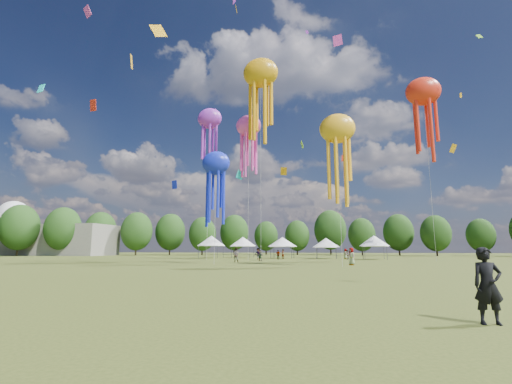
# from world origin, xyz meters

# --- Properties ---
(ground) EXTENTS (300.00, 300.00, 0.00)m
(ground) POSITION_xyz_m (0.00, 0.00, 0.00)
(ground) COLOR #384416
(ground) RESTS_ON ground
(observer_main) EXTENTS (0.68, 0.47, 1.78)m
(observer_main) POSITION_xyz_m (8.81, -1.43, 0.89)
(observer_main) COLOR black
(observer_main) RESTS_ON ground
(spectator_near) EXTENTS (0.94, 0.75, 1.86)m
(spectator_near) POSITION_xyz_m (-7.15, 34.76, 0.93)
(spectator_near) COLOR gray
(spectator_near) RESTS_ON ground
(spectators_far) EXTENTS (15.38, 25.51, 1.90)m
(spectators_far) POSITION_xyz_m (-0.12, 44.77, 0.87)
(spectators_far) COLOR gray
(spectators_far) RESTS_ON ground
(festival_tents) EXTENTS (34.72, 11.48, 4.25)m
(festival_tents) POSITION_xyz_m (-4.39, 54.91, 3.07)
(festival_tents) COLOR #47474C
(festival_tents) RESTS_ON ground
(show_kites) EXTENTS (38.68, 23.13, 30.46)m
(show_kites) POSITION_xyz_m (1.34, 39.09, 21.05)
(show_kites) COLOR #FF4BBF
(show_kites) RESTS_ON ground
(small_kites) EXTENTS (70.50, 64.00, 44.81)m
(small_kites) POSITION_xyz_m (0.78, 42.76, 29.88)
(small_kites) COLOR #FF4BBF
(small_kites) RESTS_ON ground
(treeline) EXTENTS (201.57, 95.24, 13.43)m
(treeline) POSITION_xyz_m (-3.87, 62.51, 6.54)
(treeline) COLOR #38281C
(treeline) RESTS_ON ground
(hangar) EXTENTS (40.00, 12.00, 8.00)m
(hangar) POSITION_xyz_m (-72.00, 72.00, 4.00)
(hangar) COLOR gray
(hangar) RESTS_ON ground
(radome) EXTENTS (9.00, 9.00, 16.00)m
(radome) POSITION_xyz_m (-88.00, 78.00, 9.99)
(radome) COLOR white
(radome) RESTS_ON ground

